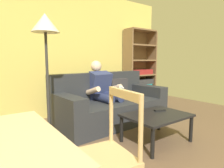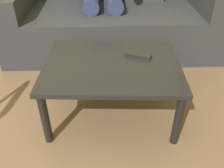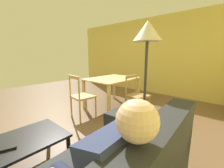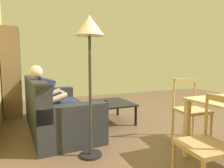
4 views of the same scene
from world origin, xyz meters
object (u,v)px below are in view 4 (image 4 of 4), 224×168
Objects in this scene: tv_remote at (106,100)px; dining_chair_near_wall at (207,145)px; coffee_table at (113,105)px; person_lounging at (52,98)px; dining_chair_facing_couch at (191,110)px; floor_lamp at (90,39)px; bookshelf at (12,82)px; couch at (55,112)px.

dining_chair_near_wall is at bearing 109.38° from tv_remote.
person_lounging is at bearing 95.21° from coffee_table.
dining_chair_facing_couch is (-1.50, -0.77, 0.06)m from tv_remote.
tv_remote is 0.19× the size of dining_chair_near_wall.
dining_chair_facing_couch is (-1.33, -0.68, 0.12)m from coffee_table.
person_lounging is 1.21× the size of dining_chair_facing_couch.
coffee_table is 5.11× the size of tv_remote.
coffee_table is at bearing -84.79° from person_lounging.
coffee_table is 0.21m from tv_remote.
person_lounging is at bearing 16.09° from floor_lamp.
person_lounging reaches higher than tv_remote.
bookshelf is at bearing 51.80° from coffee_table.
person_lounging is at bearing 26.69° from dining_chair_near_wall.
dining_chair_near_wall is at bearing 142.10° from dining_chair_facing_couch.
floor_lamp is (0.11, 1.53, 1.00)m from dining_chair_facing_couch.
dining_chair_near_wall is at bearing -144.06° from floor_lamp.
floor_lamp is at bearing -159.60° from bookshelf.
couch is 0.29m from person_lounging.
person_lounging is 1.46m from floor_lamp.
dining_chair_facing_couch is at bearing -126.35° from couch.
tv_remote is 0.10× the size of floor_lamp.
coffee_table is at bearing -1.70° from dining_chair_near_wall.
couch is 2.25× the size of dining_chair_facing_couch.
coffee_table is at bearing -128.20° from bookshelf.
dining_chair_near_wall is at bearing -154.68° from bookshelf.
tv_remote is 2.19m from bookshelf.
dining_chair_facing_couch reaches higher than coffee_table.
couch is at bearing 53.65° from dining_chair_facing_couch.
coffee_table is 2.37m from bookshelf.
floor_lamp reaches higher than coffee_table.
bookshelf is 2.04× the size of dining_chair_facing_couch.
floor_lamp is (-1.11, -0.32, 0.88)m from person_lounging.
dining_chair_near_wall is at bearing 178.30° from coffee_table.
bookshelf is 4.15m from dining_chair_near_wall.
dining_chair_near_wall is 0.94× the size of dining_chair_facing_couch.
bookshelf is 1.09× the size of floor_lamp.
coffee_table is at bearing 27.19° from dining_chair_facing_couch.
bookshelf reaches higher than floor_lamp.
floor_lamp is at bearing -163.91° from person_lounging.
couch is at bearing 28.68° from tv_remote.
dining_chair_facing_couch is at bearing -94.07° from floor_lamp.
couch is 1.67m from bookshelf.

